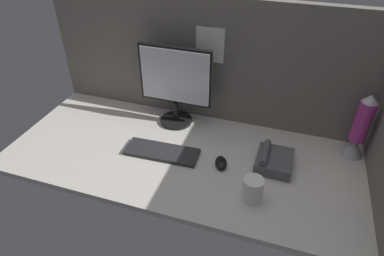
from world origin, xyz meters
TOP-DOWN VIEW (x-y plane):
  - ground_plane at (0.00, 0.00)cm, footprint 180.00×80.00cm
  - cubicle_wall_back at (0.00, 37.50)cm, footprint 180.00×5.50cm
  - monitor at (-14.97, 25.13)cm, footprint 39.86×18.00cm
  - keyboard at (-11.83, -4.35)cm, footprint 37.51×14.54cm
  - mouse at (18.52, -3.79)cm, footprint 8.35×10.88cm
  - mug_ceramic_white at (36.19, -20.09)cm, footprint 8.70×8.70cm
  - lava_lamp at (78.57, 24.67)cm, footprint 10.50×10.50cm
  - desk_phone at (42.25, 3.94)cm, footprint 17.15×19.13cm

SIDE VIEW (x-z plane):
  - ground_plane at x=0.00cm, z-range -3.00..0.00cm
  - keyboard at x=-11.83cm, z-range 0.00..2.00cm
  - mouse at x=18.52cm, z-range 0.00..3.40cm
  - desk_phone at x=42.25cm, z-range -1.21..7.59cm
  - mug_ceramic_white at x=36.19cm, z-range 0.00..11.03cm
  - lava_lamp at x=78.57cm, z-range -2.77..31.60cm
  - monitor at x=-14.97cm, z-range 2.17..46.84cm
  - cubicle_wall_back at x=0.00cm, z-range 0.02..67.82cm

